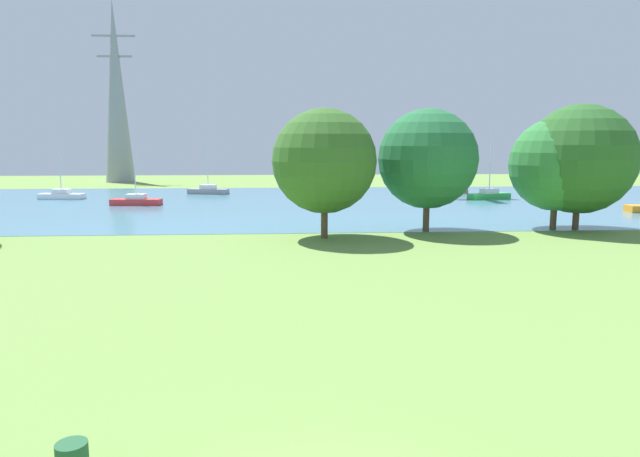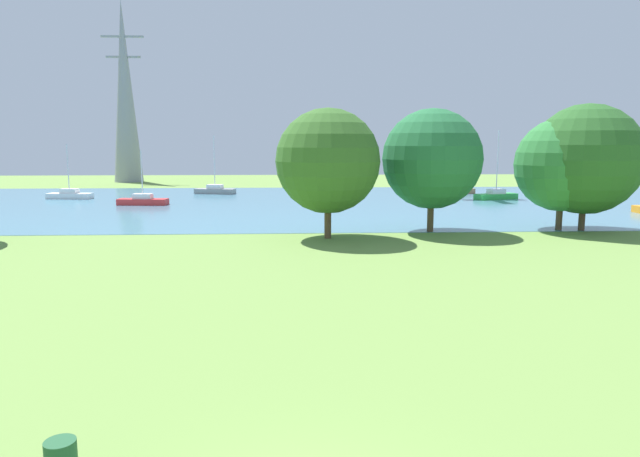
% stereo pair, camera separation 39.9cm
% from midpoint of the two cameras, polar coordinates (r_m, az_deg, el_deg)
% --- Properties ---
extents(ground_plane, '(160.00, 160.00, 0.00)m').
position_cam_midpoint_polar(ground_plane, '(30.66, -2.00, -2.86)').
color(ground_plane, olive).
extents(water_surface, '(140.00, 40.00, 0.02)m').
position_cam_midpoint_polar(water_surface, '(58.37, -2.39, 2.58)').
color(water_surface, teal).
rests_on(water_surface, ground).
extents(sailboat_red, '(4.92, 1.96, 5.33)m').
position_cam_midpoint_polar(sailboat_red, '(58.87, -17.06, 2.69)').
color(sailboat_red, red).
rests_on(sailboat_red, water_surface).
extents(sailboat_gray, '(5.02, 2.56, 6.96)m').
position_cam_midpoint_polar(sailboat_gray, '(69.81, -10.26, 3.80)').
color(sailboat_gray, gray).
rests_on(sailboat_gray, water_surface).
extents(sailboat_green, '(5.02, 3.04, 7.40)m').
position_cam_midpoint_polar(sailboat_green, '(64.82, 17.30, 3.20)').
color(sailboat_green, green).
rests_on(sailboat_green, water_surface).
extents(sailboat_white, '(4.95, 2.07, 5.91)m').
position_cam_midpoint_polar(sailboat_white, '(68.18, -23.53, 3.10)').
color(sailboat_white, white).
rests_on(sailboat_white, water_surface).
extents(sailboat_brown, '(5.03, 2.89, 8.04)m').
position_cam_midpoint_polar(sailboat_brown, '(70.53, 13.45, 3.76)').
color(sailboat_brown, brown).
rests_on(sailboat_brown, water_surface).
extents(tree_mid_shore, '(6.63, 6.63, 8.24)m').
position_cam_midpoint_polar(tree_mid_shore, '(36.23, 1.11, 6.73)').
color(tree_mid_shore, brown).
rests_on(tree_mid_shore, ground).
extents(tree_west_far, '(6.76, 6.76, 8.36)m').
position_cam_midpoint_polar(tree_west_far, '(39.64, 11.39, 6.81)').
color(tree_west_far, brown).
rests_on(tree_west_far, ground).
extents(tree_east_near, '(6.48, 6.48, 7.81)m').
position_cam_midpoint_polar(tree_east_near, '(43.20, 23.25, 5.86)').
color(tree_east_near, brown).
rests_on(tree_east_near, ground).
extents(tree_west_near, '(7.54, 7.54, 8.72)m').
position_cam_midpoint_polar(tree_west_near, '(43.49, 25.22, 6.26)').
color(tree_west_near, brown).
rests_on(tree_west_near, ground).
extents(electricity_pylon, '(6.40, 4.40, 27.57)m').
position_cam_midpoint_polar(electricity_pylon, '(95.26, -18.75, 12.75)').
color(electricity_pylon, gray).
rests_on(electricity_pylon, ground).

